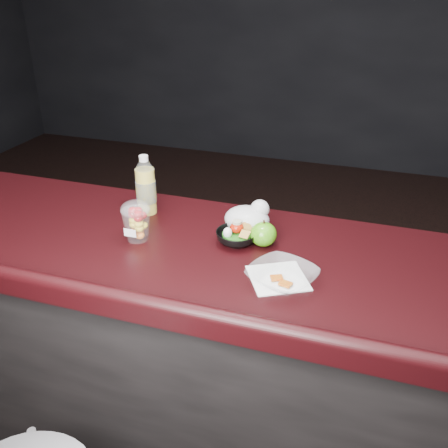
{
  "coord_description": "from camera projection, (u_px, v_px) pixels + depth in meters",
  "views": [
    {
      "loc": [
        0.51,
        -1.02,
        1.83
      ],
      "look_at": [
        0.06,
        0.33,
        1.1
      ],
      "focal_mm": 40.0,
      "sensor_mm": 36.0,
      "label": 1
    }
  ],
  "objects": [
    {
      "name": "takeout_bowl",
      "position": [
        282.0,
        277.0,
        1.43
      ],
      "size": [
        0.25,
        0.25,
        0.05
      ],
      "rotation": [
        0.0,
        0.0,
        -0.4
      ],
      "color": "silver",
      "rests_on": "counter"
    },
    {
      "name": "paper_napkin",
      "position": [
        278.0,
        278.0,
        1.46
      ],
      "size": [
        0.22,
        0.22,
        0.0
      ],
      "primitive_type": "cube",
      "rotation": [
        0.0,
        0.0,
        0.51
      ],
      "color": "white",
      "rests_on": "counter"
    },
    {
      "name": "fruit_cup",
      "position": [
        136.0,
        220.0,
        1.64
      ],
      "size": [
        0.1,
        0.1,
        0.14
      ],
      "color": "white",
      "rests_on": "counter"
    },
    {
      "name": "green_apple",
      "position": [
        263.0,
        234.0,
        1.62
      ],
      "size": [
        0.09,
        0.09,
        0.09
      ],
      "color": "#2D780D",
      "rests_on": "counter"
    },
    {
      "name": "counter",
      "position": [
        205.0,
        366.0,
        1.86
      ],
      "size": [
        4.06,
        0.71,
        1.02
      ],
      "color": "black",
      "rests_on": "ground"
    },
    {
      "name": "snack_bowl",
      "position": [
        236.0,
        236.0,
        1.64
      ],
      "size": [
        0.14,
        0.14,
        0.08
      ],
      "rotation": [
        0.0,
        0.0,
        -0.05
      ],
      "color": "black",
      "rests_on": "counter"
    },
    {
      "name": "lemonade_bottle",
      "position": [
        146.0,
        189.0,
        1.82
      ],
      "size": [
        0.07,
        0.07,
        0.22
      ],
      "color": "yellow",
      "rests_on": "counter"
    },
    {
      "name": "plastic_bag",
      "position": [
        249.0,
        218.0,
        1.7
      ],
      "size": [
        0.16,
        0.13,
        0.11
      ],
      "color": "silver",
      "rests_on": "counter"
    }
  ]
}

